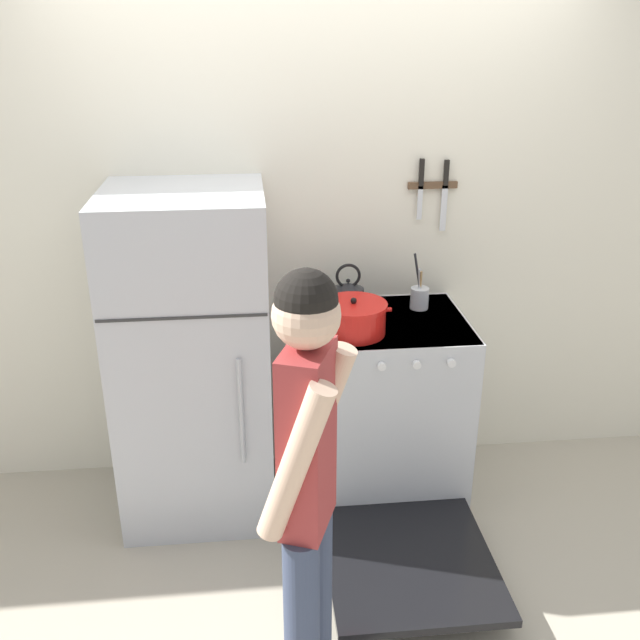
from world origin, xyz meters
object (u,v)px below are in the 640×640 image
(utensil_jar, at_px, (419,297))
(person, at_px, (308,488))
(stove_range, at_px, (383,412))
(tea_kettle, at_px, (348,296))
(refrigerator, at_px, (193,359))
(dutch_oven_pot, at_px, (353,318))

(utensil_jar, distance_m, person, 1.52)
(person, bearing_deg, stove_range, -0.63)
(stove_range, relative_size, tea_kettle, 5.73)
(refrigerator, bearing_deg, dutch_oven_pot, -8.98)
(stove_range, bearing_deg, dutch_oven_pot, -152.97)
(refrigerator, xyz_separation_m, person, (0.42, -1.22, 0.14))
(refrigerator, bearing_deg, tea_kettle, 10.67)
(tea_kettle, bearing_deg, person, -103.07)
(tea_kettle, height_order, person, person)
(dutch_oven_pot, relative_size, person, 0.21)
(dutch_oven_pot, xyz_separation_m, tea_kettle, (0.01, 0.25, 0.01))
(refrigerator, relative_size, dutch_oven_pot, 4.60)
(stove_range, relative_size, dutch_oven_pot, 4.07)
(stove_range, xyz_separation_m, utensil_jar, (0.19, 0.17, 0.53))
(stove_range, distance_m, person, 1.36)
(tea_kettle, xyz_separation_m, person, (-0.32, -1.36, -0.09))
(refrigerator, height_order, utensil_jar, refrigerator)
(dutch_oven_pot, bearing_deg, refrigerator, 171.02)
(refrigerator, bearing_deg, stove_range, -1.73)
(stove_range, relative_size, person, 0.85)
(person, bearing_deg, refrigerator, 40.20)
(stove_range, distance_m, utensil_jar, 0.59)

